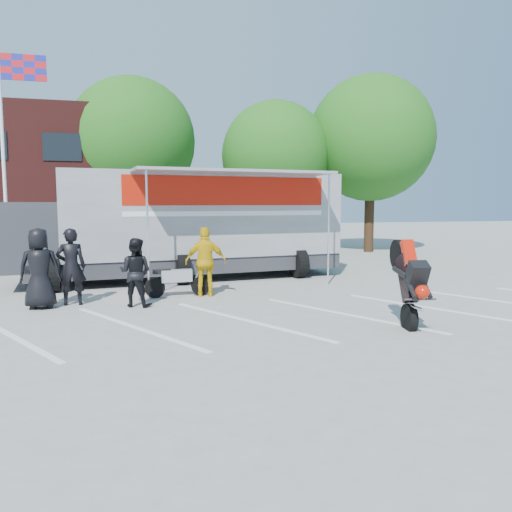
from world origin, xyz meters
name	(u,v)px	position (x,y,z in m)	size (l,w,h in m)	color
ground	(248,332)	(0.00, 0.00, 0.00)	(100.00, 100.00, 0.00)	#9E9D98
parking_bay_lines	(238,321)	(0.00, 1.00, 0.01)	(18.00, 5.00, 0.01)	white
flagpole	(10,132)	(-6.24, 10.00, 5.05)	(1.61, 0.12, 8.00)	white
tree_left	(132,141)	(-2.00, 16.00, 5.57)	(6.12, 6.12, 8.64)	#382314
tree_mid	(276,156)	(5.00, 15.00, 4.94)	(5.44, 5.44, 7.68)	#382314
tree_right	(371,139)	(10.00, 14.50, 5.88)	(6.46, 6.46, 9.12)	#382314
transporter_truck	(190,279)	(-0.29, 7.36, 0.00)	(11.23, 5.41, 3.57)	#96989E
parked_motorcycle	(178,297)	(-0.99, 4.21, 0.00)	(0.62, 1.86, 0.97)	#BCBCC2
stunt_bike_rider	(398,322)	(3.35, 0.02, 0.00)	(0.81, 1.71, 2.01)	black
spectator_leather_a	(40,268)	(-4.40, 3.48, 0.99)	(0.97, 0.63, 1.99)	black
spectator_leather_b	(71,267)	(-3.70, 3.73, 0.98)	(0.71, 0.47, 1.96)	black
spectator_leather_c	(135,272)	(-2.14, 3.18, 0.86)	(0.83, 0.65, 1.72)	black
spectator_hivis	(206,262)	(-0.23, 4.08, 0.96)	(1.13, 0.47, 1.92)	#E6B50C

